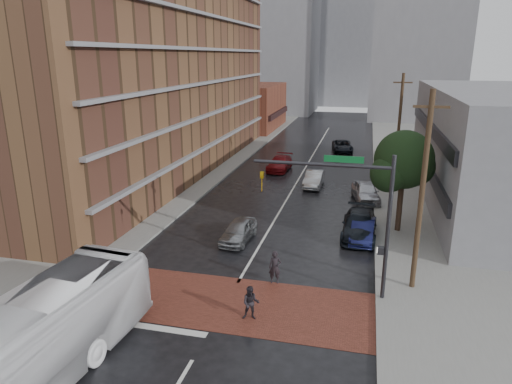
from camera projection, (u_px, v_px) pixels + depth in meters
The scene contains 24 objects.
ground at pixel (223, 308), 21.53m from camera, with size 160.00×160.00×0.00m, color black.
crosswalk at pixel (226, 302), 21.99m from camera, with size 14.00×5.00×0.02m, color brown.
sidewalk_west at pixel (190, 169), 47.37m from camera, with size 9.00×90.00×0.15m, color gray.
sidewalk_east at pixel (424, 183), 42.18m from camera, with size 9.00×90.00×0.15m, color gray.
apartment_block at pixel (156, 27), 43.01m from camera, with size 10.00×44.00×28.00m, color brown.
storefront_west at pixel (253, 107), 73.50m from camera, with size 8.00×16.00×7.00m, color brown.
building_east at pixel (505, 149), 35.12m from camera, with size 11.00×26.00×9.00m, color gray.
distant_tower_west at pixel (272, 32), 92.70m from camera, with size 18.00×16.00×32.00m, color gray.
distant_tower_east at pixel (421, 17), 80.21m from camera, with size 16.00×14.00×36.00m, color gray.
distant_tower_center at pixel (345, 53), 106.51m from camera, with size 12.00×10.00×24.00m, color gray.
street_tree at pixel (404, 163), 29.44m from camera, with size 4.20×4.10×6.90m.
signal_mast at pixel (358, 206), 21.17m from camera, with size 6.50×0.30×7.20m.
utility_pole_near at pixel (422, 193), 21.79m from camera, with size 1.60×0.26×10.00m.
utility_pole_far at pixel (399, 129), 40.40m from camera, with size 1.60×0.26×10.00m.
transit_bus at pixel (11, 357), 15.22m from camera, with size 2.96×12.67×3.53m, color white.
pedestrian_a at pixel (275, 267), 23.64m from camera, with size 0.64×0.42×1.76m, color black.
pedestrian_b at pixel (251, 303), 20.38m from camera, with size 0.78×0.61×1.61m, color black.
car_travel_a at pixel (238, 231), 29.12m from camera, with size 1.61×4.01×1.37m, color #94979B.
car_travel_b at pixel (314, 179), 41.30m from camera, with size 1.50×4.31×1.42m, color #B8BDC1.
car_travel_c at pixel (280, 163), 47.15m from camera, with size 2.03×4.98×1.45m, color maroon.
suv_travel at pixel (342, 146), 56.40m from camera, with size 2.29×4.97×1.38m, color black.
car_parked_near at pixel (363, 230), 29.24m from camera, with size 1.41×4.06×1.34m, color #141746.
car_parked_mid at pixel (359, 225), 29.84m from camera, with size 2.18×5.37×1.56m, color black.
car_parked_far at pixel (366, 192), 37.07m from camera, with size 1.88×4.67×1.59m, color #B2B4BB.
Camera 1 is at (6.00, -18.14, 11.42)m, focal length 32.00 mm.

